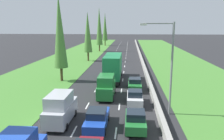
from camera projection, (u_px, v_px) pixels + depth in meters
The scene contains 17 objects.
ground_plane at pixel (120, 57), 62.45m from camera, with size 300.00×300.00×0.00m, color #28282B.
grass_verge_left at pixel (75, 56), 63.43m from camera, with size 14.00×140.00×0.04m, color #478433.
grass_verge_right at pixel (172, 57), 61.33m from camera, with size 14.00×140.00×0.04m, color #478433.
median_barrier at pixel (140, 55), 61.92m from camera, with size 0.44×120.00×0.85m, color #9E9B93.
lane_markings at pixel (120, 57), 62.45m from camera, with size 3.64×116.00×0.01m.
blue_sedan_centre_lane at pixel (97, 118), 19.21m from camera, with size 1.82×4.50×1.64m.
green_hatchback_right_lane at pixel (135, 120), 18.78m from camera, with size 1.74×3.90×1.72m.
green_van_centre_lane at pixel (106, 87), 26.97m from camera, with size 1.96×4.90×2.82m.
white_hatchback_right_lane at pixel (135, 97), 24.67m from camera, with size 1.74×3.90×1.72m.
green_sedan_right_lane at pixel (135, 84), 30.48m from camera, with size 1.82×4.50×1.64m.
green_box_truck_centre_lane at pixel (113, 67), 35.33m from camera, with size 2.46×9.40×4.18m.
silver_van_left_lane at pixel (60, 108), 19.94m from camera, with size 1.96×4.90×2.82m.
poplar_tree_second at pixel (60, 32), 33.77m from camera, with size 2.13×2.13×13.28m.
poplar_tree_third at pixel (88, 32), 53.49m from camera, with size 2.10×2.10×11.83m.
poplar_tree_fourth at pixel (99, 26), 73.26m from camera, with size 2.16×2.16×14.34m.
poplar_tree_fifth at pixel (105, 27), 93.75m from camera, with size 2.15×2.15×13.80m.
street_light_mast at pixel (168, 62), 21.23m from camera, with size 3.20×0.28×9.00m.
Camera 1 is at (2.78, -1.93, 8.72)m, focal length 35.82 mm.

